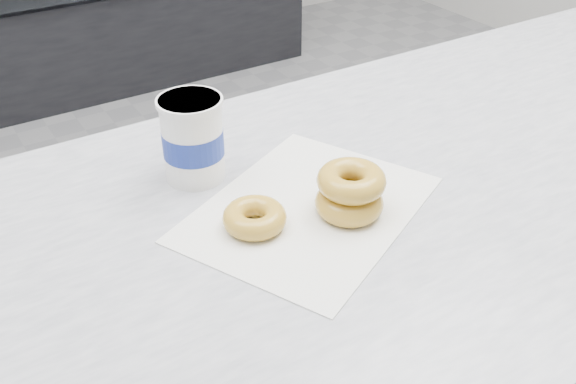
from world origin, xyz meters
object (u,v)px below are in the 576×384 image
at_px(donut_stack, 350,192).
at_px(coffee_cup, 193,138).
at_px(counter, 446,344).
at_px(donut_single, 255,218).

xyz_separation_m(donut_stack, coffee_cup, (-0.14, 0.20, 0.03)).
xyz_separation_m(counter, donut_single, (-0.41, 0.01, 0.46)).
height_order(donut_single, donut_stack, donut_stack).
xyz_separation_m(donut_single, coffee_cup, (-0.01, 0.16, 0.05)).
xyz_separation_m(counter, donut_stack, (-0.29, -0.03, 0.48)).
height_order(donut_single, coffee_cup, coffee_cup).
bearing_deg(donut_single, donut_stack, -17.02).
height_order(counter, coffee_cup, coffee_cup).
bearing_deg(counter, donut_stack, -174.94).
bearing_deg(counter, coffee_cup, 157.99).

